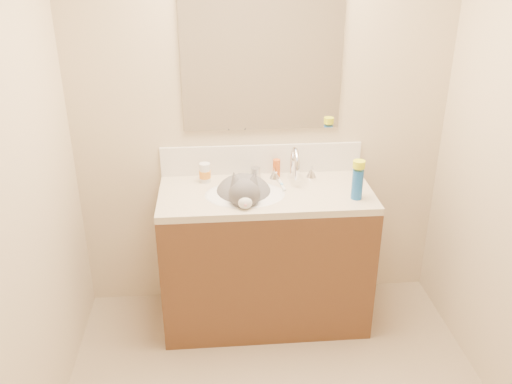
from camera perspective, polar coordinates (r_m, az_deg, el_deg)
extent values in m
cube|color=beige|center=(3.16, 0.59, 8.62)|extent=(2.20, 0.04, 2.50)
cube|color=#53321C|center=(3.26, 0.98, -7.11)|extent=(1.20, 0.55, 0.82)
cube|color=beige|center=(3.05, 1.04, -0.25)|extent=(1.20, 0.55, 0.04)
ellipsoid|color=white|center=(3.04, -1.16, -1.42)|extent=(0.45, 0.36, 0.14)
cylinder|color=silver|center=(3.21, 3.93, 2.45)|extent=(0.04, 0.04, 0.11)
torus|color=silver|center=(3.13, 4.12, 2.96)|extent=(0.03, 0.20, 0.20)
cylinder|color=silver|center=(3.07, 4.34, 1.85)|extent=(0.03, 0.03, 0.06)
cone|color=silver|center=(3.20, 1.97, 1.97)|extent=(0.06, 0.06, 0.06)
cone|color=silver|center=(3.23, 5.85, 2.09)|extent=(0.06, 0.06, 0.06)
ellipsoid|color=#4F4D4F|center=(3.07, -1.31, -0.43)|extent=(0.33, 0.37, 0.24)
ellipsoid|color=#4F4D4F|center=(2.88, -1.20, -0.16)|extent=(0.17, 0.16, 0.16)
ellipsoid|color=#4F4D4F|center=(2.96, -1.25, -0.15)|extent=(0.13, 0.13, 0.15)
cone|color=#4F4D4F|center=(2.87, -2.23, 1.40)|extent=(0.08, 0.09, 0.10)
cone|color=#4F4D4F|center=(2.87, -0.24, 1.44)|extent=(0.08, 0.09, 0.10)
ellipsoid|color=silver|center=(2.83, -1.15, -1.14)|extent=(0.08, 0.06, 0.07)
ellipsoid|color=silver|center=(2.96, -1.22, -1.37)|extent=(0.12, 0.08, 0.14)
sphere|color=pink|center=(2.80, -1.12, -1.38)|extent=(0.02, 0.02, 0.02)
cylinder|color=#4F4D4F|center=(3.10, 1.50, -1.69)|extent=(0.10, 0.25, 0.05)
cube|color=silver|center=(3.25, 0.59, 3.48)|extent=(1.20, 0.02, 0.18)
cube|color=white|center=(3.08, 0.64, 13.74)|extent=(0.90, 0.02, 0.80)
cylinder|color=silver|center=(3.16, -5.40, 2.05)|extent=(0.07, 0.07, 0.11)
cylinder|color=orange|center=(3.16, -5.39, 1.89)|extent=(0.08, 0.08, 0.04)
cylinder|color=#B7B7BC|center=(3.20, -0.06, 2.03)|extent=(0.06, 0.06, 0.06)
cylinder|color=#C85417|center=(3.21, 2.17, 2.52)|extent=(0.06, 0.06, 0.11)
cube|color=silver|center=(3.11, 2.72, 0.75)|extent=(0.03, 0.15, 0.01)
cube|color=#6FB7EC|center=(3.11, 2.72, 0.78)|extent=(0.02, 0.03, 0.01)
cylinder|color=#1856A9|center=(2.97, 10.61, 0.79)|extent=(0.07, 0.07, 0.17)
cylinder|color=#D8E618|center=(2.93, 10.79, 2.88)|extent=(0.07, 0.07, 0.04)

